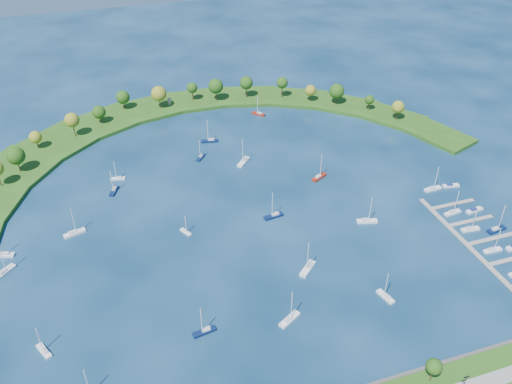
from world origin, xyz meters
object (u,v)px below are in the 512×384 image
object	(u,v)px
moored_boat_0	(210,140)
moored_boat_17	(319,177)
moored_boat_11	(118,178)
moored_boat_16	(204,331)
moored_boat_1	(274,215)
moored_boat_3	(186,231)
docked_boat_9	(474,210)
docked_boat_11	(451,185)
harbor_tower	(169,101)
moored_boat_15	(289,319)
moored_boat_18	(44,350)
moored_boat_9	(386,296)
docked_boat_7	(497,229)
docked_boat_6	(470,229)
moored_boat_4	(114,190)
moored_boat_6	(244,161)
moored_boat_7	(308,268)
moored_boat_5	(259,113)
moored_boat_12	(367,220)
moored_boat_14	(4,254)
moored_boat_2	(74,233)
moored_boat_13	(201,157)
docked_boat_10	(433,188)
docked_boat_8	(453,212)
dock_system	(492,251)

from	to	relation	value
moored_boat_0	moored_boat_17	size ratio (longest dim) A/B	1.03
moored_boat_11	moored_boat_16	distance (m)	108.96
moored_boat_1	moored_boat_3	distance (m)	39.73
docked_boat_9	docked_boat_11	distance (m)	20.58
harbor_tower	moored_boat_17	distance (m)	117.13
moored_boat_15	moored_boat_18	bearing A→B (deg)	141.71
moored_boat_1	moored_boat_9	size ratio (longest dim) A/B	1.14
moored_boat_18	docked_boat_11	bearing A→B (deg)	-104.10
moored_boat_1	moored_boat_3	bearing A→B (deg)	-10.56
docked_boat_7	docked_boat_6	bearing A→B (deg)	152.33
moored_boat_4	moored_boat_6	bearing A→B (deg)	119.47
moored_boat_4	moored_boat_1	bearing A→B (deg)	81.42
moored_boat_4	moored_boat_7	size ratio (longest dim) A/B	0.83
moored_boat_11	moored_boat_7	bearing A→B (deg)	136.82
moored_boat_18	docked_boat_6	world-z (taller)	docked_boat_6
moored_boat_5	docked_boat_6	xyz separation A→B (m)	(51.23, -134.47, -0.00)
moored_boat_12	moored_boat_1	bearing A→B (deg)	170.55
moored_boat_17	moored_boat_14	bearing A→B (deg)	156.75
moored_boat_14	moored_boat_11	bearing A→B (deg)	-121.97
docked_boat_9	docked_boat_11	xyz separation A→B (m)	(1.91, 20.49, -0.03)
docked_boat_6	docked_boat_9	distance (m)	15.18
moored_boat_2	moored_boat_12	xyz separation A→B (m)	(122.82, -31.92, -0.01)
moored_boat_9	moored_boat_13	distance (m)	126.50
moored_boat_1	docked_boat_7	size ratio (longest dim) A/B	0.98
moored_boat_3	moored_boat_17	size ratio (longest dim) A/B	0.70
moored_boat_4	docked_boat_10	size ratio (longest dim) A/B	0.95
moored_boat_7	docked_boat_8	size ratio (longest dim) A/B	1.20
dock_system	moored_boat_9	size ratio (longest dim) A/B	7.10
moored_boat_2	moored_boat_5	size ratio (longest dim) A/B	1.13
moored_boat_4	moored_boat_5	xyz separation A→B (m)	(91.71, 56.03, 0.00)
dock_system	moored_boat_13	xyz separation A→B (m)	(-96.15, 110.40, 0.52)
dock_system	moored_boat_11	xyz separation A→B (m)	(-139.80, 103.58, 0.51)
moored_boat_18	docked_boat_7	world-z (taller)	docked_boat_7
moored_boat_4	moored_boat_13	world-z (taller)	moored_boat_4
moored_boat_14	moored_boat_18	size ratio (longest dim) A/B	1.13
moored_boat_9	moored_boat_14	size ratio (longest dim) A/B	0.92
moored_boat_13	docked_boat_7	distance (m)	146.09
docked_boat_7	docked_boat_10	size ratio (longest dim) A/B	1.06
docked_boat_8	docked_boat_11	xyz separation A→B (m)	(12.37, 18.90, -0.31)
dock_system	moored_boat_7	bearing A→B (deg)	169.62
moored_boat_5	moored_boat_9	size ratio (longest dim) A/B	1.05
moored_boat_2	moored_boat_15	bearing A→B (deg)	-64.21
moored_boat_9	docked_boat_10	xyz separation A→B (m)	(57.24, 55.55, 0.03)
moored_boat_13	docked_boat_10	world-z (taller)	docked_boat_10
moored_boat_0	moored_boat_1	bearing A→B (deg)	108.73
moored_boat_0	moored_boat_11	size ratio (longest dim) A/B	1.31
moored_boat_0	moored_boat_12	size ratio (longest dim) A/B	1.02
moored_boat_12	moored_boat_17	size ratio (longest dim) A/B	1.00
moored_boat_6	moored_boat_11	size ratio (longest dim) A/B	1.43
moored_boat_18	moored_boat_16	bearing A→B (deg)	-126.05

